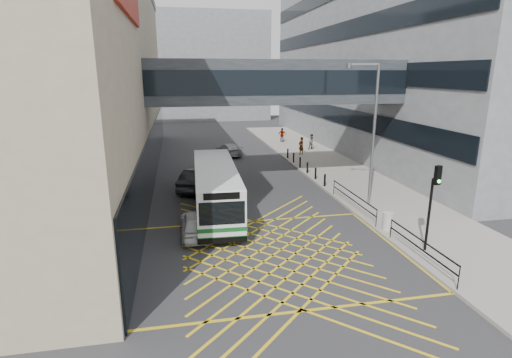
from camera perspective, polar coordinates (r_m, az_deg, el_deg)
ground at (r=18.71m, az=2.40°, el=-10.87°), size 120.00×120.00×0.00m
building_right at (r=49.13m, az=24.62°, el=15.87°), size 24.09×44.00×20.00m
building_far at (r=76.38m, az=-9.96°, el=15.44°), size 28.00×16.00×18.00m
skybridge at (r=29.21m, az=2.84°, el=13.70°), size 20.00×4.10×3.00m
pavement at (r=34.89m, az=11.10°, el=1.34°), size 6.00×54.00×0.16m
box_junction at (r=18.71m, az=2.40°, el=-10.86°), size 12.00×9.00×0.01m
bus at (r=23.73m, az=-5.79°, el=-1.23°), size 2.88×10.44×2.90m
car_white at (r=20.88m, az=-8.56°, el=-6.21°), size 1.73×4.18×1.33m
car_dark at (r=28.76m, az=-8.32°, el=-0.04°), size 3.54×5.30×1.54m
car_silver at (r=40.50m, az=-3.90°, el=4.29°), size 2.59×4.42×1.29m
traffic_light at (r=19.50m, az=23.99°, el=-2.25°), size 0.32×0.49×4.08m
street_lamp at (r=25.08m, az=16.10°, el=7.21°), size 1.87×0.93×8.51m
litter_bin at (r=22.08m, az=18.29°, el=-5.74°), size 0.54×0.54×0.93m
kerb_railings at (r=22.02m, az=17.14°, el=-5.00°), size 0.05×12.54×1.00m
bollards at (r=33.84m, az=6.82°, el=2.01°), size 0.14×10.14×0.90m
pedestrian_a at (r=40.25m, az=6.46°, el=4.73°), size 0.85×0.78×1.75m
pedestrian_b at (r=43.22m, az=7.99°, el=5.29°), size 0.86×0.60×1.60m
pedestrian_c at (r=47.50m, az=3.76°, el=6.30°), size 1.08×0.77×1.65m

